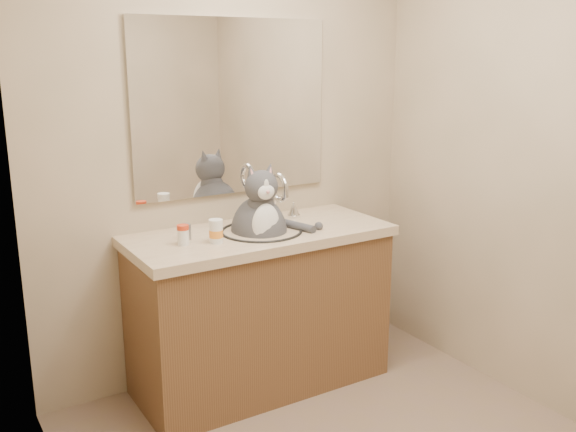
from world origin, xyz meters
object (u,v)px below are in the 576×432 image
Objects in this scene: cat at (260,227)px; pill_bottle_orange at (216,232)px; pill_bottle_redcap at (183,235)px; grey_canister at (186,232)px.

pill_bottle_orange is (-0.28, -0.07, 0.03)m from cat.
grey_canister is (0.05, 0.08, -0.01)m from pill_bottle_redcap.
pill_bottle_redcap is 1.31× the size of grey_canister.
pill_bottle_redcap is at bearing 161.56° from pill_bottle_orange.
pill_bottle_redcap is 0.15m from pill_bottle_orange.
cat is at bearing -9.53° from grey_canister.
cat reaches higher than pill_bottle_redcap.
pill_bottle_redcap is 0.10m from grey_canister.
cat is 0.29m from pill_bottle_orange.
cat is 0.43m from pill_bottle_redcap.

